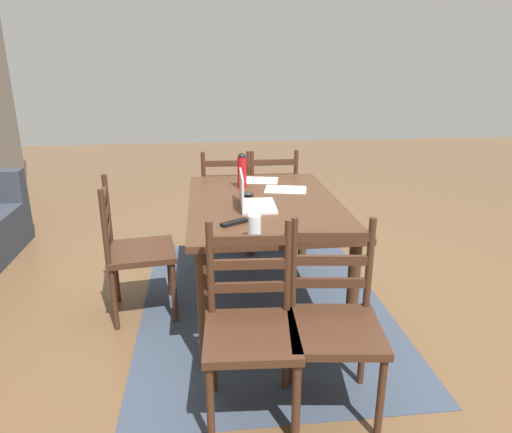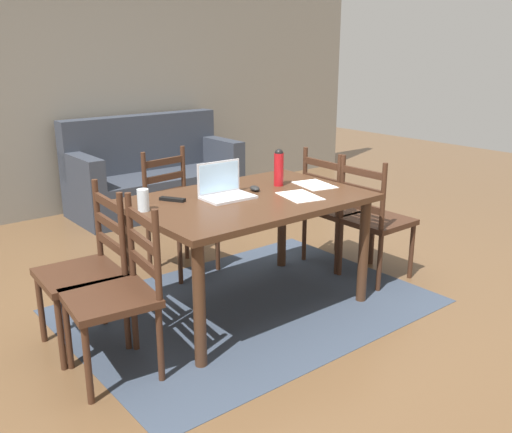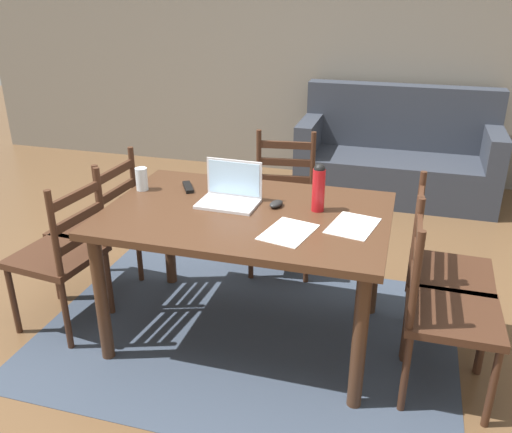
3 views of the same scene
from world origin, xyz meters
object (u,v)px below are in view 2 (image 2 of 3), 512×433
chair_left_far (86,271)px  tv_remote (172,199)px  laptop (224,188)px  dining_table (248,211)px  chair_right_near (374,220)px  couch (153,177)px  chair_right_far (335,209)px  drinking_glass (143,200)px  water_bottle (279,167)px  chair_far_head (179,214)px  computer_mouse (255,188)px  chair_left_near (117,294)px

chair_left_far → tv_remote: 0.69m
laptop → tv_remote: laptop is taller
dining_table → chair_right_near: bearing=-11.0°
couch → laptop: same height
chair_right_far → couch: 2.39m
chair_left_far → laptop: (0.92, -0.10, 0.37)m
couch → drinking_glass: bearing=-119.6°
water_bottle → laptop: bearing=-178.2°
dining_table → water_bottle: (0.36, 0.12, 0.23)m
water_bottle → tv_remote: 0.81m
chair_far_head → tv_remote: size_ratio=5.59×
computer_mouse → tv_remote: bearing=-176.3°
chair_left_far → computer_mouse: (1.18, -0.09, 0.33)m
chair_left_near → laptop: size_ratio=2.90×
chair_left_near → water_bottle: 1.50m
dining_table → couch: 2.68m
laptop → chair_left_near: bearing=-161.6°
chair_far_head → chair_right_near: same height
chair_far_head → laptop: (-0.11, -0.77, 0.37)m
chair_far_head → chair_right_far: (1.04, -0.67, 0.00)m
dining_table → chair_right_far: (1.04, 0.20, -0.22)m
laptop → drinking_glass: laptop is taller
couch → laptop: bearing=-108.4°
dining_table → tv_remote: size_ratio=8.83×
chair_far_head → chair_right_far: same height
chair_far_head → tv_remote: chair_far_head is taller
drinking_glass → computer_mouse: drinking_glass is taller
chair_far_head → chair_left_near: same height
chair_left_far → chair_left_near: bearing=-90.0°
chair_left_far → laptop: laptop is taller
chair_right_far → water_bottle: (-0.68, -0.09, 0.45)m
laptop → computer_mouse: laptop is taller
chair_far_head → computer_mouse: chair_far_head is taller
drinking_glass → tv_remote: 0.27m
chair_left_near → laptop: bearing=18.4°
chair_right_far → drinking_glass: (-1.72, -0.06, 0.38)m
chair_left_near → chair_far_head: bearing=46.2°
chair_far_head → water_bottle: 0.95m
chair_left_near → couch: 3.27m
dining_table → couch: (0.70, 2.57, -0.32)m
chair_right_near → computer_mouse: chair_right_near is taller
chair_left_far → chair_left_near: (-0.00, -0.40, 0.00)m
laptop → water_bottle: 0.49m
chair_far_head → laptop: laptop is taller
chair_far_head → laptop: size_ratio=2.90×
chair_left_far → chair_right_far: 2.08m
chair_right_near → chair_left_near: bearing=-179.9°
chair_far_head → tv_remote: bearing=-123.4°
dining_table → tv_remote: (-0.43, 0.23, 0.10)m
computer_mouse → tv_remote: 0.58m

